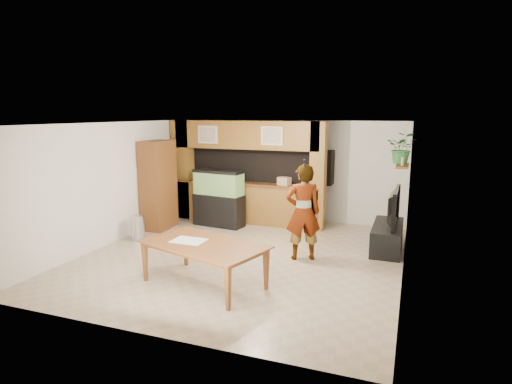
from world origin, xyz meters
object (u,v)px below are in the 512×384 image
at_px(pantry_cabinet, 158,185).
at_px(television, 389,207).
at_px(aquarium, 219,199).
at_px(person, 303,212).
at_px(dining_table, 202,265).

xyz_separation_m(pantry_cabinet, television, (5.35, 0.20, -0.16)).
relative_size(aquarium, person, 0.76).
bearing_deg(person, pantry_cabinet, -38.64).
distance_m(aquarium, person, 3.09).
bearing_deg(dining_table, pantry_cabinet, 149.71).
distance_m(television, person, 1.92).
height_order(pantry_cabinet, dining_table, pantry_cabinet).
bearing_deg(dining_table, person, 73.64).
xyz_separation_m(television, person, (-1.51, -1.18, 0.02)).
bearing_deg(aquarium, person, -26.04).
xyz_separation_m(aquarium, television, (4.08, -0.51, 0.22)).
bearing_deg(aquarium, dining_table, -61.62).
xyz_separation_m(pantry_cabinet, dining_table, (2.64, -2.83, -0.71)).
distance_m(pantry_cabinet, television, 5.36).
bearing_deg(pantry_cabinet, person, -14.31).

